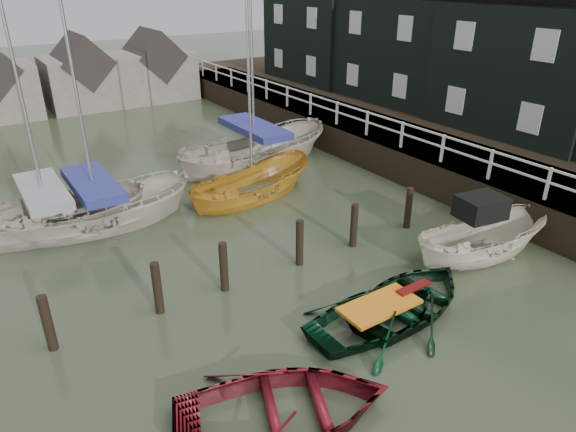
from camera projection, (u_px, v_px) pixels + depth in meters
ground at (330, 334)px, 11.98m from camera, size 120.00×120.00×0.00m
pier at (361, 136)px, 23.91m from camera, size 3.04×32.00×2.70m
land_strip at (440, 132)px, 26.96m from camera, size 14.00×38.00×1.50m
quay_houses at (478, 19)px, 23.50m from camera, size 6.52×28.14×10.01m
mooring_pilings at (227, 273)px, 13.47m from camera, size 13.72×0.22×1.80m
far_sheds at (81, 77)px, 31.18m from camera, size 14.00×4.08×4.39m
rowboat_red at (286, 419)px, 9.70m from camera, size 4.93×4.26×0.86m
rowboat_green at (378, 324)px, 12.33m from camera, size 3.78×2.71×0.78m
rowboat_dkgreen at (411, 307)px, 12.92m from camera, size 4.38×3.53×0.80m
motorboat at (479, 252)px, 15.29m from camera, size 4.72×2.39×2.69m
sailboat_a at (51, 230)px, 16.65m from camera, size 6.53×3.58×10.20m
sailboat_b at (99, 223)px, 17.12m from camera, size 6.53×3.05×12.11m
sailboat_c at (253, 194)px, 19.41m from camera, size 5.81×3.08×10.22m
sailboat_d at (255, 163)px, 22.44m from camera, size 7.31×2.96×11.66m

